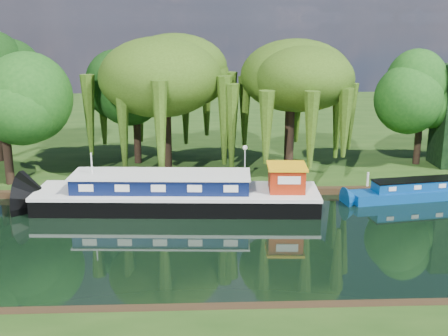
{
  "coord_description": "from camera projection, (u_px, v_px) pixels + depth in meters",
  "views": [
    {
      "loc": [
        -2.69,
        -28.99,
        11.91
      ],
      "look_at": [
        -1.26,
        4.97,
        2.8
      ],
      "focal_mm": 45.0,
      "sensor_mm": 36.0,
      "label": 1
    }
  ],
  "objects": [
    {
      "name": "far_bank",
      "position": [
        224.0,
        124.0,
        63.92
      ],
      "size": [
        120.0,
        52.0,
        0.45
      ],
      "primitive_type": "cube",
      "color": "#19370F",
      "rests_on": "ground"
    },
    {
      "name": "willow_left",
      "position": [
        165.0,
        77.0,
        42.26
      ],
      "size": [
        8.22,
        8.22,
        9.85
      ],
      "color": "black",
      "rests_on": "far_bank"
    },
    {
      "name": "tree_far_left",
      "position": [
        2.0,
        99.0,
        38.56
      ],
      "size": [
        5.52,
        5.52,
        8.9
      ],
      "color": "black",
      "rests_on": "far_bank"
    },
    {
      "name": "narrowboat",
      "position": [
        424.0,
        191.0,
        38.13
      ],
      "size": [
        10.51,
        3.36,
        1.51
      ],
      "rotation": [
        0.0,
        0.0,
        0.16
      ],
      "color": "navy",
      "rests_on": "ground"
    },
    {
      "name": "ground",
      "position": [
        250.0,
        239.0,
        31.17
      ],
      "size": [
        120.0,
        120.0,
        0.0
      ],
      "primitive_type": "plane",
      "color": "black"
    },
    {
      "name": "lamppost",
      "position": [
        245.0,
        153.0,
        40.69
      ],
      "size": [
        0.36,
        0.36,
        2.56
      ],
      "color": "silver",
      "rests_on": "far_bank"
    },
    {
      "name": "red_dinghy",
      "position": [
        94.0,
        205.0,
        37.0
      ],
      "size": [
        3.33,
        2.6,
        0.63
      ],
      "primitive_type": "imported",
      "rotation": [
        0.0,
        0.0,
        1.72
      ],
      "color": "#97210B",
      "rests_on": "ground"
    },
    {
      "name": "dutch_barge",
      "position": [
        180.0,
        194.0,
        36.03
      ],
      "size": [
        18.29,
        5.1,
        3.82
      ],
      "rotation": [
        0.0,
        0.0,
        -0.06
      ],
      "color": "black",
      "rests_on": "ground"
    },
    {
      "name": "tree_far_mid",
      "position": [
        135.0,
        93.0,
        44.45
      ],
      "size": [
        5.08,
        5.08,
        8.31
      ],
      "color": "black",
      "rests_on": "far_bank"
    },
    {
      "name": "reeds_near",
      "position": [
        426.0,
        292.0,
        23.99
      ],
      "size": [
        33.7,
        1.5,
        1.1
      ],
      "color": "#234C14",
      "rests_on": "ground"
    },
    {
      "name": "willow_right",
      "position": [
        291.0,
        86.0,
        40.88
      ],
      "size": [
        7.46,
        7.46,
        9.09
      ],
      "color": "black",
      "rests_on": "far_bank"
    },
    {
      "name": "mooring_posts",
      "position": [
        233.0,
        181.0,
        39.01
      ],
      "size": [
        19.16,
        0.16,
        1.0
      ],
      "color": "silver",
      "rests_on": "far_bank"
    },
    {
      "name": "tree_far_right",
      "position": [
        422.0,
        97.0,
        44.21
      ],
      "size": [
        4.8,
        4.8,
        7.85
      ],
      "color": "black",
      "rests_on": "far_bank"
    }
  ]
}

